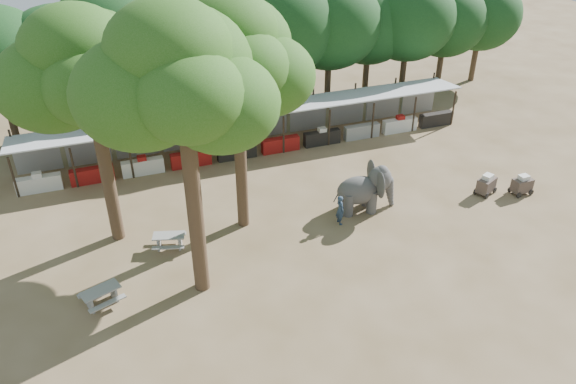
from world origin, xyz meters
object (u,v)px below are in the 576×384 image
object	(u,v)px
elephant	(366,189)
picnic_table_far	(169,239)
yard_tree_back	(231,56)
picnic_table_near	(101,295)
handler	(340,210)
cart_back	(486,184)
cart_front	(522,185)
yard_tree_left	(84,72)
yard_tree_center	(177,80)

from	to	relation	value
elephant	picnic_table_far	xyz separation A→B (m)	(-10.11, 0.12, -0.75)
yard_tree_back	picnic_table_far	world-z (taller)	yard_tree_back
elephant	picnic_table_near	world-z (taller)	elephant
handler	cart_back	bearing A→B (deg)	-93.45
cart_front	cart_back	bearing A→B (deg)	157.56
handler	yard_tree_back	bearing A→B (deg)	66.10
yard_tree_back	picnic_table_far	size ratio (longest dim) A/B	6.40
elephant	cart_front	size ratio (longest dim) A/B	2.77
picnic_table_near	yard_tree_back	bearing A→B (deg)	9.05
yard_tree_back	picnic_table_near	xyz separation A→B (m)	(-6.96, -3.85, -8.04)
yard_tree_back	cart_front	distance (m)	17.31
yard_tree_back	handler	xyz separation A→B (m)	(4.66, -1.81, -7.75)
yard_tree_left	picnic_table_near	distance (m)	9.14
yard_tree_back	cart_back	size ratio (longest dim) A/B	8.08
picnic_table_near	cart_back	bearing A→B (deg)	-14.46
yard_tree_center	cart_back	world-z (taller)	yard_tree_center
yard_tree_left	cart_back	xyz separation A→B (m)	(19.31, -2.92, -7.63)
yard_tree_center	yard_tree_back	distance (m)	5.04
elephant	yard_tree_left	bearing A→B (deg)	177.84
yard_tree_back	handler	bearing A→B (deg)	-21.21
elephant	picnic_table_far	distance (m)	10.14
cart_back	yard_tree_center	bearing A→B (deg)	162.34
yard_tree_left	cart_back	world-z (taller)	yard_tree_left
yard_tree_back	yard_tree_center	bearing A→B (deg)	-126.86
yard_tree_center	picnic_table_far	bearing A→B (deg)	102.57
picnic_table_near	cart_front	size ratio (longest dim) A/B	1.63
elephant	cart_front	xyz separation A→B (m)	(8.71, -1.53, -0.68)
handler	picnic_table_near	size ratio (longest dim) A/B	0.82
yard_tree_back	cart_front	bearing A→B (deg)	-9.70
yard_tree_left	yard_tree_back	distance (m)	6.09
yard_tree_left	handler	size ratio (longest dim) A/B	6.94
yard_tree_left	yard_tree_back	size ratio (longest dim) A/B	0.97
yard_tree_center	elephant	size ratio (longest dim) A/B	3.68
yard_tree_center	cart_front	distance (m)	20.15
yard_tree_left	cart_front	xyz separation A→B (m)	(21.14, -3.59, -7.65)
elephant	cart_front	bearing A→B (deg)	-2.73
yard_tree_center	picnic_table_far	distance (m)	9.28
picnic_table_near	cart_front	world-z (taller)	cart_front
yard_tree_center	elephant	distance (m)	12.69
picnic_table_near	cart_front	xyz separation A→B (m)	(22.09, 1.26, 0.05)
picnic_table_near	picnic_table_far	size ratio (longest dim) A/B	1.09
picnic_table_far	cart_front	world-z (taller)	cart_front
picnic_table_far	cart_front	size ratio (longest dim) A/B	1.51
yard_tree_left	yard_tree_back	world-z (taller)	yard_tree_back
yard_tree_back	elephant	bearing A→B (deg)	-9.33
elephant	handler	xyz separation A→B (m)	(-1.77, -0.75, -0.44)
picnic_table_far	cart_back	size ratio (longest dim) A/B	1.26
handler	picnic_table_near	xyz separation A→B (m)	(-11.62, -2.04, -0.29)
handler	cart_front	size ratio (longest dim) A/B	1.35
cart_front	yard_tree_back	bearing A→B (deg)	167.90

